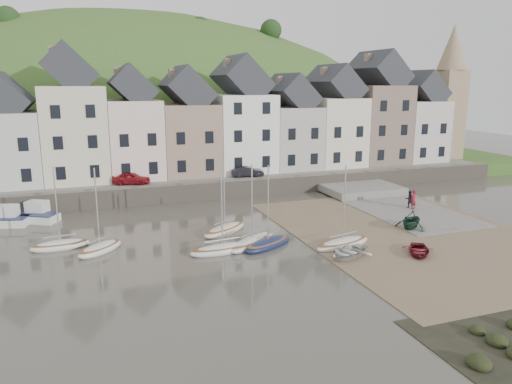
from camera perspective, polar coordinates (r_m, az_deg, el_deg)
name	(u,v)px	position (r m, az deg, el deg)	size (l,w,h in m)	color
ground	(284,249)	(35.49, 3.27, -6.75)	(160.00, 160.00, 0.00)	#454136
quay_land	(191,168)	(65.10, -7.71, 2.82)	(90.00, 30.00, 1.50)	#3B5923
quay_street	(212,178)	(53.93, -5.18, 1.69)	(70.00, 7.00, 0.10)	slate
seawall	(221,190)	(50.75, -4.17, 0.26)	(70.00, 1.20, 1.80)	slate
beach	(410,233)	(40.85, 17.70, -4.68)	(18.00, 26.00, 0.06)	brown
slipway	(393,206)	(49.33, 15.84, -1.56)	(8.00, 18.00, 0.12)	slate
hillside	(137,242)	(95.91, -13.84, -5.77)	(134.40, 84.00, 84.00)	#3B5923
townhouse_terrace	(218,122)	(56.95, -4.46, 8.16)	(61.05, 8.00, 13.93)	silver
church_spire	(450,89)	(72.62, 21.85, 11.23)	(4.00, 4.00, 18.00)	#997F60
sailboat_0	(60,245)	(38.30, -22.05, -5.80)	(4.31, 1.96, 6.32)	silver
sailboat_1	(100,248)	(36.60, -17.88, -6.32)	(3.91, 3.81, 6.32)	silver
sailboat_2	(225,229)	(39.30, -3.70, -4.41)	(4.74, 3.89, 6.32)	beige
sailboat_3	(222,249)	(34.82, -3.97, -6.70)	(4.99, 1.99, 6.32)	silver
sailboat_4	(252,241)	(36.31, -0.47, -5.84)	(5.17, 4.49, 6.32)	silver
sailboat_5	(268,243)	(35.88, 1.41, -6.07)	(4.87, 3.61, 6.32)	#161F45
sailboat_6	(343,243)	(36.48, 10.17, -5.96)	(5.18, 2.69, 6.32)	silver
motorboat_0	(1,219)	(46.28, -27.77, -2.83)	(4.96, 2.93, 1.70)	silver
motorboat_2	(31,215)	(46.64, -24.92, -2.43)	(5.17, 3.93, 1.70)	silver
rowboat_white	(348,252)	(34.24, 10.77, -6.96)	(2.48, 3.48, 0.72)	silver
rowboat_green	(411,220)	(41.83, 17.80, -3.12)	(2.55, 2.96, 1.56)	#163223
rowboat_red	(418,250)	(35.95, 18.58, -6.53)	(2.16, 3.02, 0.63)	maroon
person_red	(413,199)	(48.20, 18.03, -0.82)	(0.68, 0.45, 1.86)	maroon
person_dark	(409,199)	(48.73, 17.58, -0.78)	(0.80, 0.62, 1.64)	black
car_left	(132,178)	(51.38, -14.44, 1.58)	(1.52, 3.78, 1.29)	maroon
car_right	(248,171)	(53.93, -1.01, 2.44)	(1.25, 3.59, 1.18)	black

